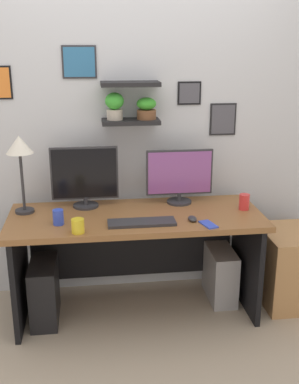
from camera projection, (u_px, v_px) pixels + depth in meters
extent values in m
plane|color=tan|center=(137.00, 311.00, 3.47)|extent=(8.00, 8.00, 0.00)
cube|color=silver|center=(129.00, 117.00, 3.47)|extent=(4.40, 0.04, 2.70)
cube|color=black|center=(131.00, 122.00, 3.37)|extent=(0.41, 0.20, 0.03)
cube|color=black|center=(130.00, 84.00, 3.29)|extent=(0.41, 0.20, 0.03)
cylinder|color=brown|center=(146.00, 114.00, 3.36)|extent=(0.14, 0.14, 0.07)
ellipsoid|color=green|center=(146.00, 104.00, 3.34)|extent=(0.14, 0.14, 0.09)
cylinder|color=#B2A899|center=(115.00, 115.00, 3.34)|extent=(0.11, 0.11, 0.07)
ellipsoid|color=green|center=(114.00, 101.00, 3.31)|extent=(0.13, 0.13, 0.12)
cube|color=black|center=(189.00, 93.00, 3.45)|extent=(0.17, 0.02, 0.17)
cube|color=#4C4C56|center=(189.00, 93.00, 3.45)|extent=(0.15, 0.00, 0.14)
cube|color=black|center=(223.00, 119.00, 3.55)|extent=(0.20, 0.02, 0.24)
cube|color=#4C4C56|center=(223.00, 119.00, 3.54)|extent=(0.17, 0.00, 0.21)
cube|color=#2D2D33|center=(79.00, 62.00, 3.29)|extent=(0.24, 0.02, 0.22)
cube|color=teal|center=(79.00, 62.00, 3.28)|extent=(0.21, 0.00, 0.20)
cube|color=black|center=(0.00, 83.00, 3.27)|extent=(0.16, 0.02, 0.23)
cube|color=orange|center=(0.00, 83.00, 3.26)|extent=(0.13, 0.00, 0.20)
cube|color=brown|center=(136.00, 217.00, 3.25)|extent=(1.73, 0.68, 0.04)
cube|color=black|center=(20.00, 274.00, 3.27)|extent=(0.04, 0.62, 0.71)
cube|color=black|center=(246.00, 261.00, 3.46)|extent=(0.04, 0.62, 0.71)
cube|color=black|center=(132.00, 245.00, 3.64)|extent=(1.53, 0.02, 0.50)
cylinder|color=#2D2D33|center=(86.00, 205.00, 3.40)|extent=(0.18, 0.18, 0.02)
cylinder|color=#2D2D33|center=(86.00, 201.00, 3.39)|extent=(0.03, 0.03, 0.05)
cube|color=#2D2D33|center=(84.00, 173.00, 3.33)|extent=(0.47, 0.02, 0.37)
cube|color=black|center=(84.00, 174.00, 3.32)|extent=(0.45, 0.00, 0.35)
cylinder|color=#2D2D33|center=(179.00, 202.00, 3.48)|extent=(0.18, 0.18, 0.02)
cylinder|color=#2D2D33|center=(179.00, 197.00, 3.47)|extent=(0.03, 0.03, 0.06)
cube|color=#2D2D33|center=(179.00, 172.00, 3.42)|extent=(0.48, 0.02, 0.33)
cube|color=#8C4C99|center=(180.00, 173.00, 3.41)|extent=(0.46, 0.00, 0.31)
cube|color=#2D2D33|center=(142.00, 222.00, 3.08)|extent=(0.44, 0.14, 0.02)
ellipsoid|color=#2D2D33|center=(192.00, 219.00, 3.13)|extent=(0.06, 0.09, 0.03)
cylinder|color=#2D2D33|center=(25.00, 211.00, 3.28)|extent=(0.13, 0.13, 0.02)
cylinder|color=#2D2D33|center=(22.00, 182.00, 3.22)|extent=(0.02, 0.02, 0.40)
cone|color=white|center=(19.00, 145.00, 3.14)|extent=(0.18, 0.18, 0.12)
cube|color=blue|center=(208.00, 224.00, 3.06)|extent=(0.11, 0.15, 0.01)
cylinder|color=yellow|center=(78.00, 226.00, 2.92)|extent=(0.08, 0.08, 0.09)
cylinder|color=blue|center=(58.00, 217.00, 3.06)|extent=(0.07, 0.07, 0.10)
cylinder|color=red|center=(244.00, 202.00, 3.33)|extent=(0.07, 0.07, 0.11)
cube|color=tan|center=(291.00, 267.00, 3.54)|extent=(0.44, 0.50, 0.56)
cube|color=black|center=(44.00, 291.00, 3.31)|extent=(0.18, 0.40, 0.43)
cube|color=#99999E|center=(220.00, 274.00, 3.60)|extent=(0.18, 0.40, 0.40)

